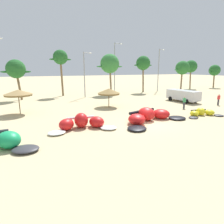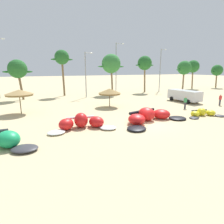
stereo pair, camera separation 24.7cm
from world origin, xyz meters
The scene contains 19 objects.
ground_plane centered at (0.00, 0.00, 0.00)m, with size 260.00×260.00×0.00m, color #C6B284.
kite_left centered at (-5.97, 1.10, 0.51)m, with size 6.16×3.16×1.34m.
kite_left_of_center centered at (0.93, 0.60, 0.52)m, with size 8.01×4.64×1.36m.
kite_center centered at (7.74, 0.03, 0.33)m, with size 4.64×2.45×0.85m.
beach_umbrella_near_van centered at (-11.10, 9.63, 2.50)m, with size 3.17×3.17×2.86m.
beach_umbrella_middle centered at (0.17, 9.19, 2.15)m, with size 3.13×3.13×2.56m.
parked_van centered at (12.80, 8.27, 1.09)m, with size 2.58×5.53×1.84m.
person_near_kites centered at (8.92, 3.95, 0.82)m, with size 0.36×0.24×1.62m.
person_by_umbrellas centered at (15.26, 3.65, 0.82)m, with size 0.36×0.24×1.62m.
palm_left centered at (-11.47, 21.02, 5.12)m, with size 4.63×3.09×6.73m.
palm_left_of_gap centered at (-3.78, 23.07, 7.18)m, with size 4.11×2.74×8.73m.
palm_center_left centered at (5.62, 21.18, 6.17)m, with size 5.72×3.82×8.13m.
palm_center_right centered at (13.91, 21.64, 6.35)m, with size 4.66×3.11×8.01m.
palm_right_of_gap centered at (23.51, 19.63, 5.38)m, with size 4.75×3.17×7.03m.
palm_right centered at (30.15, 23.45, 5.74)m, with size 4.87×3.24×7.44m.
palm_rightmost centered at (38.04, 22.35, 4.75)m, with size 4.51×3.01×6.32m.
lamppost_west_center centered at (-0.20, 19.17, 4.58)m, with size 1.56×0.24×8.15m.
lamppost_east_center centered at (7.85, 23.32, 5.88)m, with size 1.99×0.24×10.61m.
lamppost_east centered at (18.20, 21.53, 5.33)m, with size 1.53×0.24×9.64m.
Camera 2 is at (-9.98, -14.79, 5.21)m, focal length 30.24 mm.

